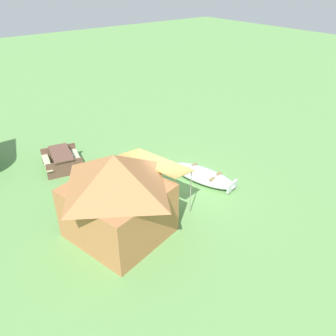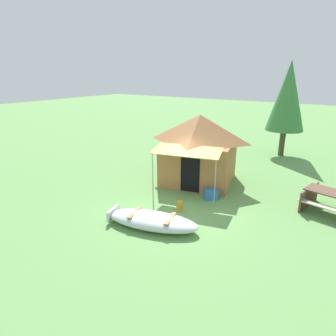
{
  "view_description": "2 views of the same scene",
  "coord_description": "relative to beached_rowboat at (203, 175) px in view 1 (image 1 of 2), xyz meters",
  "views": [
    {
      "loc": [
        -8.53,
        6.84,
        7.57
      ],
      "look_at": [
        0.08,
        0.09,
        1.16
      ],
      "focal_mm": 36.5,
      "sensor_mm": 36.0,
      "label": 1
    },
    {
      "loc": [
        4.87,
        -8.14,
        4.6
      ],
      "look_at": [
        -0.92,
        0.62,
        1.15
      ],
      "focal_mm": 31.48,
      "sensor_mm": 36.0,
      "label": 2
    }
  ],
  "objects": [
    {
      "name": "fuel_can",
      "position": [
        0.15,
        1.43,
        -0.05
      ],
      "size": [
        0.21,
        0.21,
        0.36
      ],
      "primitive_type": "cylinder",
      "rotation": [
        0.0,
        0.0,
        4.58
      ],
      "color": "orange",
      "rests_on": "ground_plane"
    },
    {
      "name": "ground_plane",
      "position": [
        0.03,
        1.64,
        -0.23
      ],
      "size": [
        80.0,
        80.0,
        0.0
      ],
      "primitive_type": "plane",
      "color": "#649850"
    },
    {
      "name": "beached_rowboat",
      "position": [
        0.0,
        0.0,
        0.0
      ],
      "size": [
        3.13,
        1.74,
        0.44
      ],
      "color": "silver",
      "rests_on": "ground_plane"
    },
    {
      "name": "cooler_box",
      "position": [
        0.6,
        2.94,
        -0.04
      ],
      "size": [
        0.61,
        0.61,
        0.39
      ],
      "primitive_type": "cube",
      "rotation": [
        0.0,
        0.0,
        0.77
      ],
      "color": "#306CB1",
      "rests_on": "ground_plane"
    },
    {
      "name": "picnic_table",
      "position": [
        4.52,
        4.13,
        0.24
      ],
      "size": [
        2.0,
        1.85,
        0.76
      ],
      "color": "brown",
      "rests_on": "ground_plane"
    },
    {
      "name": "canvas_cabin_tent",
      "position": [
        -0.68,
        4.36,
        1.28
      ],
      "size": [
        3.62,
        4.36,
        2.91
      ],
      "color": "#AB6E40",
      "rests_on": "ground_plane"
    }
  ]
}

